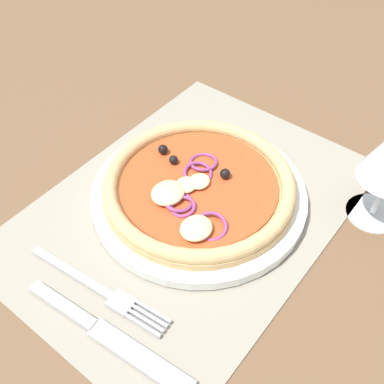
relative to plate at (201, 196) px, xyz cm
name	(u,v)px	position (x,y,z in cm)	size (l,w,h in cm)	color
ground_plane	(189,216)	(1.97, -0.35, -2.25)	(190.00, 140.00, 2.40)	brown
placemat	(189,209)	(1.97, -0.35, -0.85)	(44.49, 31.84, 0.40)	gray
plate	(201,196)	(0.00, 0.00, 0.00)	(26.52, 26.52, 1.29)	silver
pizza	(201,187)	(0.13, 0.00, 1.74)	(23.47, 23.47, 2.57)	tan
fork	(104,292)	(16.86, -0.02, -0.43)	(3.22, 18.06, 0.44)	#B2B5BA
knife	(108,336)	(20.10, 3.89, -0.39)	(3.34, 20.07, 0.62)	#B2B5BA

